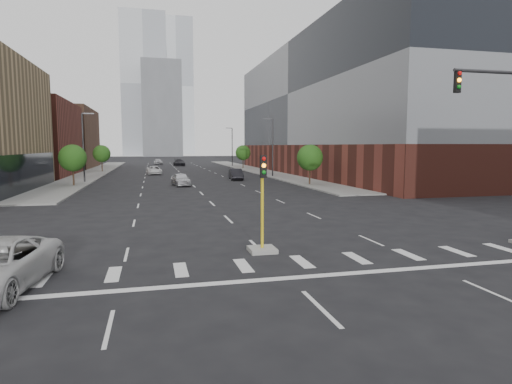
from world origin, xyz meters
name	(u,v)px	position (x,y,z in m)	size (l,w,h in m)	color
ground	(351,337)	(0.00, 0.00, 0.00)	(400.00, 400.00, 0.00)	black
sidewalk_left_far	(96,172)	(-15.00, 74.00, 0.07)	(5.00, 92.00, 0.15)	gray
sidewalk_right_far	(254,170)	(15.00, 74.00, 0.07)	(5.00, 92.00, 0.15)	gray
building_left_far_a	(4,138)	(-27.50, 66.00, 6.00)	(20.00, 22.00, 12.00)	brown
building_left_far_b	(44,138)	(-27.50, 92.00, 6.50)	(20.00, 24.00, 13.00)	brown
building_right_main	(353,110)	(29.50, 60.00, 11.00)	(24.00, 70.00, 22.00)	brown
tower_left	(144,87)	(-8.00, 220.00, 35.00)	(22.00, 22.00, 70.00)	#B2B7BC
tower_right	(176,88)	(10.00, 260.00, 40.00)	(20.00, 20.00, 80.00)	#B2B7BC
tower_mid	(162,110)	(0.00, 200.00, 22.00)	(18.00, 18.00, 44.00)	slate
median_traffic_signal	(262,231)	(0.00, 8.97, 0.97)	(1.20, 1.20, 4.40)	#999993
streetlight_right_a	(272,145)	(13.41, 55.00, 5.01)	(1.60, 0.22, 9.07)	#2D2D30
streetlight_right_b	(232,145)	(13.41, 90.00, 5.01)	(1.60, 0.22, 9.07)	#2D2D30
streetlight_left	(84,144)	(-13.41, 50.00, 5.01)	(1.60, 0.22, 9.07)	#2D2D30
tree_left_near	(73,158)	(-14.00, 45.00, 3.39)	(3.20, 3.20, 4.85)	#382619
tree_left_far	(102,154)	(-14.00, 75.00, 3.39)	(3.20, 3.20, 4.85)	#382619
tree_right_near	(310,158)	(14.00, 40.00, 3.39)	(3.20, 3.20, 4.85)	#382619
tree_right_far	(243,153)	(14.00, 80.00, 3.39)	(3.20, 3.20, 4.85)	#382619
car_near_left	(181,179)	(-1.50, 42.98, 0.78)	(1.85, 4.61, 1.57)	silver
car_mid_right	(236,174)	(6.77, 50.51, 0.79)	(1.67, 4.79, 1.58)	black
car_far_left	(154,170)	(-4.57, 65.20, 0.70)	(2.33, 5.05, 1.40)	silver
car_deep_right	(179,163)	(1.50, 96.49, 0.81)	(2.28, 5.61, 1.63)	black
car_distant	(158,162)	(-3.39, 105.67, 0.77)	(1.81, 4.49, 1.53)	silver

